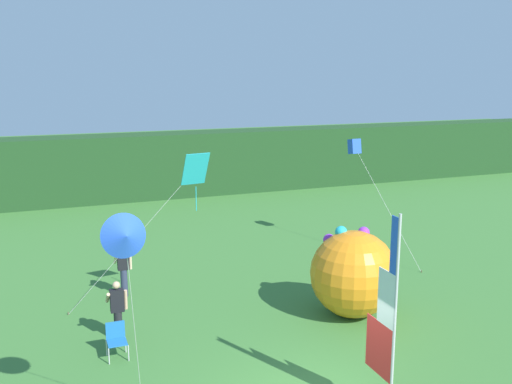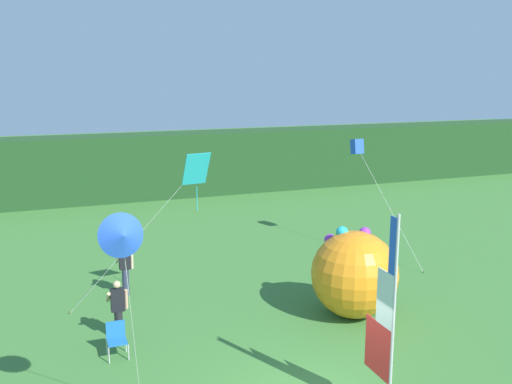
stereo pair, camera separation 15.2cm
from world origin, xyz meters
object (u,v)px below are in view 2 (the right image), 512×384
object	(u,v)px
person_mid_field	(125,269)
kite_cyan_diamond_2	(192,174)
inflatable_balloon	(354,274)
folding_chair	(116,337)
person_near_banner	(118,309)
banner_flag	(385,320)
kite_blue_delta_1	(122,236)
kite_blue_box_0	(357,147)

from	to	relation	value
person_mid_field	kite_cyan_diamond_2	distance (m)	4.42
inflatable_balloon	folding_chair	bearing A→B (deg)	-179.18
person_near_banner	folding_chair	xyz separation A→B (m)	(-0.17, -0.91, -0.38)
inflatable_balloon	folding_chair	world-z (taller)	inflatable_balloon
person_near_banner	folding_chair	world-z (taller)	person_near_banner
banner_flag	person_near_banner	bearing A→B (deg)	131.17
person_near_banner	kite_blue_delta_1	bearing A→B (deg)	-94.48
person_mid_field	kite_blue_box_0	size ratio (longest dim) A/B	0.38
banner_flag	inflatable_balloon	xyz separation A→B (m)	(1.98, 4.64, -0.83)
person_mid_field	kite_cyan_diamond_2	bearing A→B (deg)	-53.37
kite_blue_box_0	kite_cyan_diamond_2	world-z (taller)	kite_cyan_diamond_2
person_near_banner	kite_blue_box_0	size ratio (longest dim) A/B	0.37
folding_chair	kite_blue_delta_1	size ratio (longest dim) A/B	0.18
kite_blue_delta_1	kite_cyan_diamond_2	distance (m)	6.72
kite_blue_delta_1	banner_flag	bearing A→B (deg)	-1.23
inflatable_balloon	kite_blue_box_0	bearing A→B (deg)	60.02
banner_flag	kite_blue_box_0	distance (m)	12.36
person_near_banner	kite_blue_delta_1	xyz separation A→B (m)	(-0.42, -5.34, 3.52)
kite_blue_box_0	kite_blue_delta_1	size ratio (longest dim) A/B	0.93
person_mid_field	kite_blue_box_0	world-z (taller)	kite_blue_box_0
person_near_banner	kite_blue_delta_1	distance (m)	6.41
banner_flag	person_mid_field	world-z (taller)	banner_flag
inflatable_balloon	folding_chair	distance (m)	6.96
folding_chair	kite_blue_delta_1	distance (m)	5.91
person_near_banner	inflatable_balloon	size ratio (longest dim) A/B	0.63
folding_chair	kite_cyan_diamond_2	xyz separation A→B (m)	(2.49, 1.71, 3.76)
banner_flag	kite_blue_delta_1	world-z (taller)	kite_blue_delta_1
person_near_banner	kite_blue_box_0	bearing A→B (deg)	27.62
kite_blue_delta_1	inflatable_balloon	bearing A→B (deg)	32.30
person_mid_field	inflatable_balloon	size ratio (longest dim) A/B	0.64
folding_chair	kite_blue_box_0	bearing A→B (deg)	31.02
banner_flag	folding_chair	bearing A→B (deg)	137.38
kite_cyan_diamond_2	kite_blue_box_0	bearing A→B (deg)	29.92
kite_blue_box_0	kite_cyan_diamond_2	xyz separation A→B (m)	(-8.00, -4.61, 0.15)
inflatable_balloon	banner_flag	bearing A→B (deg)	-113.12
kite_blue_box_0	folding_chair	bearing A→B (deg)	-148.98
person_near_banner	kite_blue_box_0	xyz separation A→B (m)	(10.33, 5.40, 3.23)
person_near_banner	banner_flag	bearing A→B (deg)	-48.83
person_near_banner	inflatable_balloon	xyz separation A→B (m)	(6.74, -0.81, 0.40)
inflatable_balloon	person_near_banner	bearing A→B (deg)	173.16
kite_blue_box_0	inflatable_balloon	bearing A→B (deg)	-119.98
person_near_banner	kite_cyan_diamond_2	world-z (taller)	kite_cyan_diamond_2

